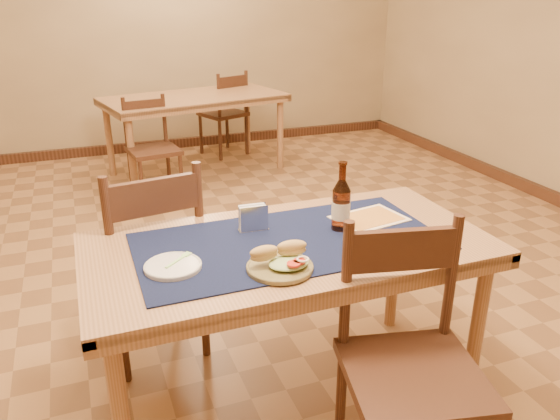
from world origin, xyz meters
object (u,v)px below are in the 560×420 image
object	(u,v)px
chair_main_far	(150,258)
back_table	(195,104)
main_table	(289,261)
chair_main_near	(410,362)
beer_bottle	(341,205)
napkin_holder	(253,219)
sandwich_plate	(281,262)

from	to	relation	value
chair_main_far	back_table	bearing A→B (deg)	73.17
main_table	chair_main_far	world-z (taller)	chair_main_far
chair_main_near	beer_bottle	xyz separation A→B (m)	(0.02, 0.59, 0.36)
chair_main_near	beer_bottle	world-z (taller)	beer_bottle
chair_main_far	napkin_holder	size ratio (longest dim) A/B	7.84
main_table	napkin_holder	world-z (taller)	napkin_holder
chair_main_near	sandwich_plate	size ratio (longest dim) A/B	4.02
napkin_holder	main_table	bearing A→B (deg)	-56.78
main_table	chair_main_near	world-z (taller)	chair_main_near
chair_main_near	beer_bottle	bearing A→B (deg)	88.20
chair_main_far	chair_main_near	xyz separation A→B (m)	(0.71, -1.08, -0.01)
sandwich_plate	napkin_holder	world-z (taller)	napkin_holder
sandwich_plate	chair_main_near	bearing A→B (deg)	-45.77
back_table	napkin_holder	world-z (taller)	napkin_holder
back_table	chair_main_near	bearing A→B (deg)	-91.89
chair_main_far	beer_bottle	world-z (taller)	beer_bottle
sandwich_plate	chair_main_far	bearing A→B (deg)	117.26
chair_main_far	sandwich_plate	distance (m)	0.87
back_table	main_table	bearing A→B (deg)	-96.06
chair_main_far	napkin_holder	world-z (taller)	chair_main_far
sandwich_plate	napkin_holder	size ratio (longest dim) A/B	1.90
chair_main_near	napkin_holder	xyz separation A→B (m)	(-0.32, 0.70, 0.30)
back_table	beer_bottle	xyz separation A→B (m)	(-0.11, -3.28, 0.20)
back_table	napkin_holder	size ratio (longest dim) A/B	14.14
chair_main_near	main_table	bearing A→B (deg)	112.14
chair_main_near	napkin_holder	world-z (taller)	chair_main_near
main_table	sandwich_plate	bearing A→B (deg)	-118.29
beer_bottle	napkin_holder	distance (m)	0.36
back_table	sandwich_plate	world-z (taller)	sandwich_plate
main_table	napkin_holder	size ratio (longest dim) A/B	12.59
back_table	chair_main_far	bearing A→B (deg)	-106.83
beer_bottle	chair_main_near	bearing A→B (deg)	-91.80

